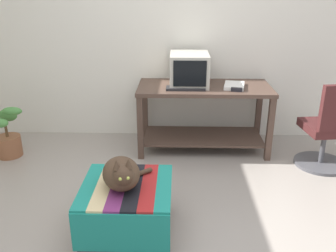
{
  "coord_description": "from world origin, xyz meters",
  "views": [
    {
      "loc": [
        0.07,
        -2.15,
        1.72
      ],
      "look_at": [
        -0.02,
        0.85,
        0.55
      ],
      "focal_mm": 38.82,
      "sensor_mm": 36.0,
      "label": 1
    }
  ],
  "objects": [
    {
      "name": "ground_plane",
      "position": [
        0.0,
        0.0,
        0.0
      ],
      "size": [
        14.0,
        14.0,
        0.0
      ],
      "primitive_type": "plane",
      "color": "#9E9389"
    },
    {
      "name": "back_wall",
      "position": [
        0.0,
        2.05,
        1.3
      ],
      "size": [
        8.0,
        0.1,
        2.6
      ],
      "primitive_type": "cube",
      "color": "silver",
      "rests_on": "ground_plane"
    },
    {
      "name": "desk",
      "position": [
        0.35,
        1.6,
        0.49
      ],
      "size": [
        1.41,
        0.65,
        0.72
      ],
      "rotation": [
        0.0,
        0.0,
        -0.0
      ],
      "color": "#4C382D",
      "rests_on": "ground_plane"
    },
    {
      "name": "tv_monitor",
      "position": [
        0.18,
        1.67,
        0.88
      ],
      "size": [
        0.4,
        0.53,
        0.33
      ],
      "rotation": [
        0.0,
        0.0,
        -0.0
      ],
      "color": "#BCB7A8",
      "rests_on": "desk"
    },
    {
      "name": "keyboard",
      "position": [
        0.15,
        1.45,
        0.73
      ],
      "size": [
        0.4,
        0.15,
        0.02
      ],
      "primitive_type": "cube",
      "rotation": [
        0.0,
        0.0,
        -0.0
      ],
      "color": "black",
      "rests_on": "desk"
    },
    {
      "name": "book",
      "position": [
        0.65,
        1.55,
        0.74
      ],
      "size": [
        0.25,
        0.33,
        0.04
      ],
      "primitive_type": "cube",
      "rotation": [
        0.0,
        0.0,
        -0.19
      ],
      "color": "white",
      "rests_on": "desk"
    },
    {
      "name": "ottoman_with_blanket",
      "position": [
        -0.3,
        0.1,
        0.19
      ],
      "size": [
        0.65,
        0.67,
        0.38
      ],
      "color": "#4C4238",
      "rests_on": "ground_plane"
    },
    {
      "name": "cat",
      "position": [
        -0.32,
        0.08,
        0.49
      ],
      "size": [
        0.38,
        0.44,
        0.28
      ],
      "rotation": [
        0.0,
        0.0,
        0.26
      ],
      "color": "#473323",
      "rests_on": "ottoman_with_blanket"
    },
    {
      "name": "potted_plant",
      "position": [
        -1.74,
        1.34,
        0.24
      ],
      "size": [
        0.44,
        0.34,
        0.63
      ],
      "color": "brown",
      "rests_on": "ground_plane"
    },
    {
      "name": "office_chair",
      "position": [
        1.54,
        1.16,
        0.39
      ],
      "size": [
        0.52,
        0.52,
        0.89
      ],
      "rotation": [
        0.0,
        0.0,
        3.26
      ],
      "color": "#4C4C51",
      "rests_on": "ground_plane"
    },
    {
      "name": "stapler",
      "position": [
        0.65,
        1.39,
        0.74
      ],
      "size": [
        0.11,
        0.06,
        0.04
      ],
      "primitive_type": "cube",
      "rotation": [
        0.0,
        0.0,
        1.38
      ],
      "color": "black",
      "rests_on": "desk"
    },
    {
      "name": "pen",
      "position": [
        0.66,
        1.61,
        0.72
      ],
      "size": [
        0.14,
        0.02,
        0.01
      ],
      "primitive_type": "cylinder",
      "rotation": [
        0.0,
        1.57,
        0.05
      ],
      "color": "#B7B7BC",
      "rests_on": "desk"
    }
  ]
}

